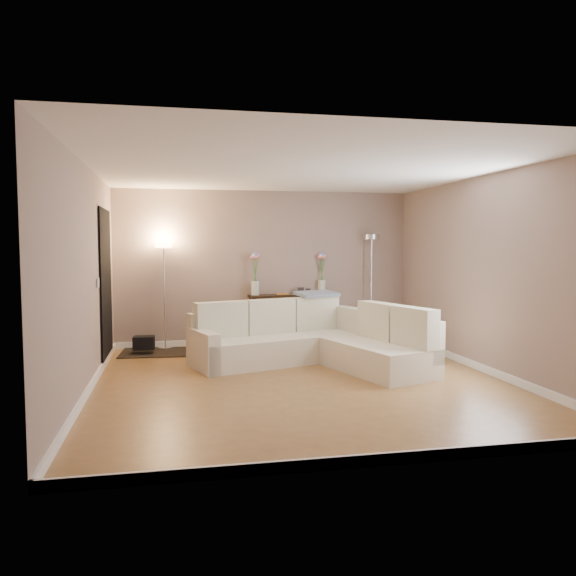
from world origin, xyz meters
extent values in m
cube|color=olive|center=(0.00, 0.00, -0.01)|extent=(5.00, 5.50, 0.01)
cube|color=white|center=(0.00, 0.00, 2.60)|extent=(5.00, 5.50, 0.01)
cube|color=gray|center=(0.00, 2.76, 1.30)|extent=(5.00, 0.02, 2.60)
cube|color=gray|center=(0.00, -2.76, 1.30)|extent=(5.00, 0.02, 2.60)
cube|color=gray|center=(-2.51, 0.00, 1.30)|extent=(0.02, 5.50, 2.60)
cube|color=gray|center=(2.51, 0.00, 1.30)|extent=(0.02, 5.50, 2.60)
cube|color=white|center=(0.00, 2.73, 0.05)|extent=(5.00, 0.03, 0.10)
cube|color=white|center=(0.00, -2.73, 0.05)|extent=(5.00, 0.03, 0.10)
cube|color=white|center=(-2.48, 0.00, 0.05)|extent=(0.03, 5.50, 0.10)
cube|color=white|center=(2.48, 0.00, 0.05)|extent=(0.03, 5.50, 0.10)
cube|color=black|center=(-2.48, 1.70, 1.10)|extent=(0.02, 1.20, 2.20)
cube|color=white|center=(-2.48, 0.85, 1.20)|extent=(0.02, 0.08, 0.12)
cube|color=beige|center=(-0.03, 1.20, 0.19)|extent=(2.67, 1.59, 0.39)
cube|color=beige|center=(-0.13, 1.53, 0.47)|extent=(2.46, 0.94, 0.54)
cube|color=beige|center=(-1.16, 0.85, 0.27)|extent=(0.43, 0.88, 0.54)
cube|color=beige|center=(1.12, 0.30, 0.19)|extent=(1.30, 1.74, 0.39)
cube|color=beige|center=(1.31, 0.82, 0.47)|extent=(0.92, 2.37, 0.54)
cube|color=beige|center=(-0.89, 1.18, 0.64)|extent=(0.78, 0.43, 0.50)
cube|color=beige|center=(-0.15, 1.41, 0.64)|extent=(0.78, 0.43, 0.50)
cube|color=beige|center=(0.59, 1.64, 0.64)|extent=(0.78, 0.43, 0.50)
cube|color=beige|center=(1.25, 0.64, 0.64)|extent=(0.41, 0.73, 0.50)
cube|color=beige|center=(1.47, -0.05, 0.64)|extent=(0.41, 0.73, 0.50)
cube|color=slate|center=(0.63, 1.68, 0.94)|extent=(0.73, 0.57, 0.08)
cube|color=black|center=(0.40, 2.64, 0.83)|extent=(1.41, 0.47, 0.04)
cube|color=black|center=(-0.23, 2.45, 0.41)|extent=(0.05, 0.05, 0.81)
cube|color=black|center=(-0.25, 2.75, 0.41)|extent=(0.05, 0.05, 0.81)
cube|color=black|center=(1.05, 2.54, 0.41)|extent=(0.05, 0.05, 0.81)
cube|color=black|center=(1.03, 2.84, 0.41)|extent=(0.05, 0.05, 0.81)
cube|color=black|center=(0.40, 2.64, 0.19)|extent=(1.32, 0.43, 0.03)
cube|color=#BF3333|center=(-0.17, 2.60, 0.31)|extent=(0.04, 0.17, 0.20)
cube|color=#3359A5|center=(-0.13, 2.61, 0.32)|extent=(0.05, 0.17, 0.22)
cube|color=gold|center=(-0.08, 2.61, 0.33)|extent=(0.06, 0.17, 0.25)
cube|color=#3F7F4C|center=(-0.02, 2.61, 0.31)|extent=(0.06, 0.17, 0.20)
cube|color=#994C99|center=(0.03, 2.62, 0.32)|extent=(0.04, 0.17, 0.22)
cube|color=orange|center=(0.07, 2.62, 0.33)|extent=(0.05, 0.17, 0.25)
cube|color=#262626|center=(0.12, 2.62, 0.31)|extent=(0.06, 0.17, 0.20)
cube|color=#4C99B2|center=(0.18, 2.63, 0.32)|extent=(0.06, 0.17, 0.22)
cube|color=#B2A58C|center=(0.23, 2.63, 0.33)|extent=(0.04, 0.17, 0.25)
cube|color=brown|center=(0.27, 2.63, 0.31)|extent=(0.05, 0.17, 0.20)
cube|color=navy|center=(0.32, 2.64, 0.32)|extent=(0.06, 0.17, 0.22)
cube|color=gold|center=(0.38, 2.64, 0.33)|extent=(0.06, 0.17, 0.25)
cube|color=black|center=(0.38, 2.82, 1.23)|extent=(0.98, 0.11, 0.77)
cube|color=white|center=(0.38, 2.80, 1.23)|extent=(0.85, 0.07, 0.64)
cube|color=orange|center=(0.27, 2.60, 0.85)|extent=(0.20, 0.14, 0.04)
cube|color=black|center=(0.59, 2.60, 0.90)|extent=(0.11, 0.03, 0.14)
cube|color=black|center=(0.72, 2.61, 0.89)|extent=(0.09, 0.03, 0.12)
cylinder|color=silver|center=(-0.19, 2.60, 0.96)|extent=(0.14, 0.14, 0.26)
cylinder|color=#38722D|center=(-0.21, 2.60, 1.26)|extent=(0.10, 0.02, 0.44)
sphere|color=#E5598C|center=(-0.23, 2.59, 1.48)|extent=(0.08, 0.08, 0.07)
cylinder|color=#38722D|center=(-0.20, 2.60, 1.27)|extent=(0.06, 0.01, 0.47)
sphere|color=white|center=(-0.21, 2.60, 1.50)|extent=(0.08, 0.08, 0.07)
cylinder|color=#38722D|center=(-0.19, 2.60, 1.28)|extent=(0.01, 0.01, 0.49)
sphere|color=#598CE5|center=(-0.19, 2.60, 1.53)|extent=(0.08, 0.08, 0.07)
cylinder|color=#38722D|center=(-0.18, 2.60, 1.26)|extent=(0.06, 0.01, 0.45)
sphere|color=#E58C4C|center=(-0.17, 2.60, 1.48)|extent=(0.08, 0.08, 0.07)
cylinder|color=#38722D|center=(-0.17, 2.60, 1.27)|extent=(0.11, 0.02, 0.46)
sphere|color=#D866B2|center=(-0.15, 2.60, 1.50)|extent=(0.08, 0.08, 0.07)
cylinder|color=silver|center=(0.98, 2.68, 0.96)|extent=(0.14, 0.14, 0.26)
cylinder|color=#38722D|center=(0.96, 2.68, 1.26)|extent=(0.10, 0.02, 0.44)
sphere|color=#E5598C|center=(0.94, 2.68, 1.48)|extent=(0.08, 0.08, 0.07)
cylinder|color=#38722D|center=(0.97, 2.68, 1.27)|extent=(0.06, 0.01, 0.47)
sphere|color=white|center=(0.96, 2.68, 1.50)|extent=(0.08, 0.08, 0.07)
cylinder|color=#38722D|center=(0.98, 2.68, 1.28)|extent=(0.01, 0.01, 0.49)
sphere|color=#598CE5|center=(0.98, 2.68, 1.53)|extent=(0.08, 0.08, 0.07)
cylinder|color=#38722D|center=(0.99, 2.68, 1.26)|extent=(0.06, 0.01, 0.45)
sphere|color=#E58C4C|center=(1.00, 2.68, 1.48)|extent=(0.08, 0.08, 0.07)
cylinder|color=#38722D|center=(1.00, 2.68, 1.27)|extent=(0.11, 0.02, 0.46)
sphere|color=#D866B2|center=(1.02, 2.68, 1.50)|extent=(0.08, 0.08, 0.07)
cylinder|color=silver|center=(-1.68, 2.58, 0.01)|extent=(0.24, 0.24, 0.03)
cylinder|color=silver|center=(-1.68, 2.58, 0.83)|extent=(0.03, 0.03, 1.64)
cylinder|color=#FFBF72|center=(-1.68, 2.58, 1.68)|extent=(0.26, 0.26, 0.07)
cylinder|color=silver|center=(1.82, 2.52, 0.02)|extent=(0.25, 0.25, 0.03)
cylinder|color=silver|center=(1.82, 2.52, 0.90)|extent=(0.03, 0.03, 1.78)
cylinder|color=silver|center=(1.82, 2.52, 1.83)|extent=(0.27, 0.27, 0.08)
cube|color=black|center=(-1.79, 2.26, 0.01)|extent=(1.18, 0.92, 0.01)
cube|color=black|center=(-2.00, 2.19, 0.18)|extent=(0.33, 0.25, 0.21)
camera|label=1|loc=(-1.52, -6.67, 1.67)|focal=35.00mm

